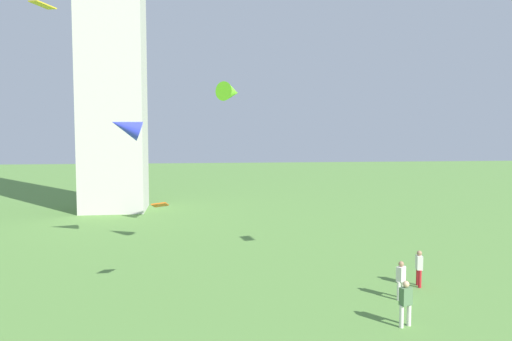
{
  "coord_description": "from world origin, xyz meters",
  "views": [
    {
      "loc": [
        -5.48,
        -4.76,
        6.91
      ],
      "look_at": [
        -2.01,
        20.4,
        5.09
      ],
      "focal_mm": 33.31,
      "sensor_mm": 36.0,
      "label": 1
    }
  ],
  "objects_px": {
    "person_4": "(419,266)",
    "kite_flying_1": "(160,205)",
    "kite_flying_0": "(126,127)",
    "kite_flying_2": "(231,92)",
    "person_0": "(406,301)",
    "person_1": "(401,278)",
    "kite_flying_5": "(43,5)"
  },
  "relations": [
    {
      "from": "person_0",
      "to": "kite_flying_0",
      "type": "relative_size",
      "value": 0.76
    },
    {
      "from": "kite_flying_1",
      "to": "person_4",
      "type": "bearing_deg",
      "value": -85.96
    },
    {
      "from": "kite_flying_2",
      "to": "kite_flying_5",
      "type": "distance_m",
      "value": 12.92
    },
    {
      "from": "kite_flying_2",
      "to": "kite_flying_1",
      "type": "bearing_deg",
      "value": 108.35
    },
    {
      "from": "kite_flying_1",
      "to": "kite_flying_2",
      "type": "bearing_deg",
      "value": -12.47
    },
    {
      "from": "person_0",
      "to": "kite_flying_2",
      "type": "xyz_separation_m",
      "value": [
        -4.92,
        16.67,
        8.98
      ]
    },
    {
      "from": "person_0",
      "to": "kite_flying_2",
      "type": "height_order",
      "value": "kite_flying_2"
    },
    {
      "from": "person_1",
      "to": "kite_flying_0",
      "type": "xyz_separation_m",
      "value": [
        -12.74,
        11.39,
        6.6
      ]
    },
    {
      "from": "person_1",
      "to": "kite_flying_5",
      "type": "height_order",
      "value": "kite_flying_5"
    },
    {
      "from": "kite_flying_1",
      "to": "kite_flying_2",
      "type": "distance_m",
      "value": 13.85
    },
    {
      "from": "kite_flying_0",
      "to": "kite_flying_5",
      "type": "xyz_separation_m",
      "value": [
        -3.22,
        -5.05,
        5.86
      ]
    },
    {
      "from": "kite_flying_1",
      "to": "person_0",
      "type": "bearing_deg",
      "value": -111.7
    },
    {
      "from": "person_4",
      "to": "kite_flying_1",
      "type": "height_order",
      "value": "kite_flying_1"
    },
    {
      "from": "person_4",
      "to": "kite_flying_1",
      "type": "xyz_separation_m",
      "value": [
        -11.73,
        0.54,
        3.01
      ]
    },
    {
      "from": "person_4",
      "to": "kite_flying_2",
      "type": "height_order",
      "value": "kite_flying_2"
    },
    {
      "from": "person_0",
      "to": "kite_flying_1",
      "type": "height_order",
      "value": "kite_flying_1"
    },
    {
      "from": "kite_flying_1",
      "to": "kite_flying_5",
      "type": "distance_m",
      "value": 11.87
    },
    {
      "from": "person_1",
      "to": "person_4",
      "type": "relative_size",
      "value": 0.98
    },
    {
      "from": "kite_flying_2",
      "to": "kite_flying_0",
      "type": "bearing_deg",
      "value": 57.78
    },
    {
      "from": "person_4",
      "to": "kite_flying_1",
      "type": "relative_size",
      "value": 1.79
    },
    {
      "from": "person_1",
      "to": "person_4",
      "type": "xyz_separation_m",
      "value": [
        1.59,
        1.52,
        0.02
      ]
    },
    {
      "from": "person_1",
      "to": "kite_flying_1",
      "type": "distance_m",
      "value": 10.78
    },
    {
      "from": "person_0",
      "to": "kite_flying_1",
      "type": "xyz_separation_m",
      "value": [
        -9.02,
        4.88,
        3.0
      ]
    },
    {
      "from": "kite_flying_2",
      "to": "kite_flying_5",
      "type": "xyz_separation_m",
      "value": [
        -9.92,
        -7.52,
        3.44
      ]
    },
    {
      "from": "person_0",
      "to": "person_1",
      "type": "relative_size",
      "value": 1.03
    },
    {
      "from": "kite_flying_0",
      "to": "kite_flying_2",
      "type": "xyz_separation_m",
      "value": [
        6.7,
        2.47,
        2.42
      ]
    },
    {
      "from": "person_4",
      "to": "person_0",
      "type": "bearing_deg",
      "value": 160.68
    },
    {
      "from": "person_4",
      "to": "kite_flying_2",
      "type": "distance_m",
      "value": 17.07
    },
    {
      "from": "person_1",
      "to": "person_4",
      "type": "distance_m",
      "value": 2.2
    },
    {
      "from": "person_4",
      "to": "kite_flying_1",
      "type": "bearing_deg",
      "value": 100.02
    },
    {
      "from": "person_1",
      "to": "kite_flying_5",
      "type": "distance_m",
      "value": 21.21
    },
    {
      "from": "person_1",
      "to": "kite_flying_0",
      "type": "bearing_deg",
      "value": -80.78
    }
  ]
}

